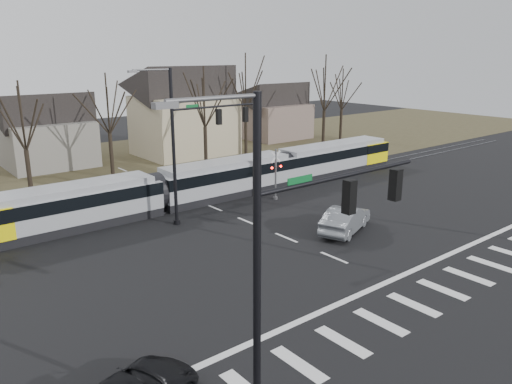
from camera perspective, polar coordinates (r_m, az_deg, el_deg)
ground at (r=27.37m, az=12.01°, el=-8.63°), size 140.00×140.00×0.00m
grass_verge at (r=52.58m, az=-15.91°, el=2.86°), size 140.00×28.00×0.01m
crosswalk at (r=25.32m, az=19.13°, el=-11.26°), size 27.00×2.60×0.01m
stop_line at (r=26.39m, az=15.06°, el=-9.77°), size 28.00×0.35×0.01m
lane_dashes at (r=38.74m, az=-6.49°, el=-1.09°), size 0.18×30.00×0.01m
rail_pair at (r=38.57m, az=-6.34°, el=-1.12°), size 90.00×1.52×0.06m
tram at (r=39.65m, az=-3.54°, el=1.72°), size 38.09×2.83×2.89m
sedan at (r=32.40m, az=10.17°, el=-3.07°), size 5.25×6.26×1.66m
signal_pole_near_left at (r=14.30m, az=5.13°, el=-6.57°), size 9.28×0.44×10.20m
signal_pole_far at (r=33.31m, az=-7.06°, el=6.21°), size 9.28×0.44×10.20m
rail_crossing_signal at (r=38.63m, az=2.26°, el=1.84°), size 1.08×0.36×4.00m
tree_row at (r=47.19m, az=-11.20°, el=7.93°), size 59.20×7.20×10.00m
house_b at (r=54.00m, az=-22.82°, el=6.85°), size 8.64×7.56×7.65m
house_c at (r=56.62m, az=-8.24°, el=9.54°), size 10.80×8.64×10.10m
house_d at (r=67.12m, az=2.12°, el=9.54°), size 8.64×7.56×7.65m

